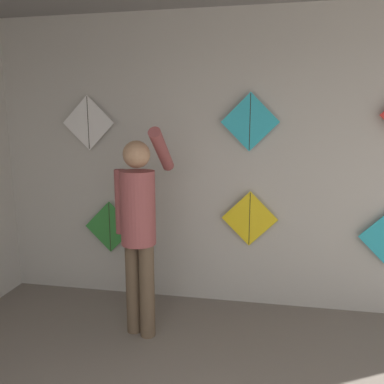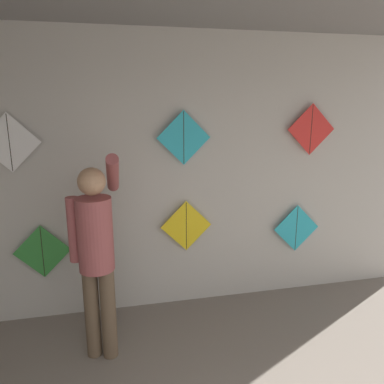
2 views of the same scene
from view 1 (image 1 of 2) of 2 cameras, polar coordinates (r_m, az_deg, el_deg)
The scene contains 6 objects.
back_panel at distance 3.61m, azimuth 7.71°, elevation 4.32°, with size 5.68×0.06×2.80m, color #BCB7AD.
shopkeeper at distance 3.10m, azimuth -8.11°, elevation -4.46°, with size 0.43×0.56×1.76m.
kite_0 at distance 3.94m, azimuth -12.41°, elevation -5.23°, with size 0.53×0.01×0.53m.
kite_1 at distance 3.61m, azimuth 8.77°, elevation -4.05°, with size 0.53×0.01×0.53m.
kite_3 at distance 3.87m, azimuth -15.53°, elevation 10.11°, with size 0.53×0.01×0.53m.
kite_4 at distance 3.49m, azimuth 8.82°, elevation 10.50°, with size 0.53×0.01×0.53m.
Camera 1 is at (0.16, 0.01, 1.79)m, focal length 35.00 mm.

